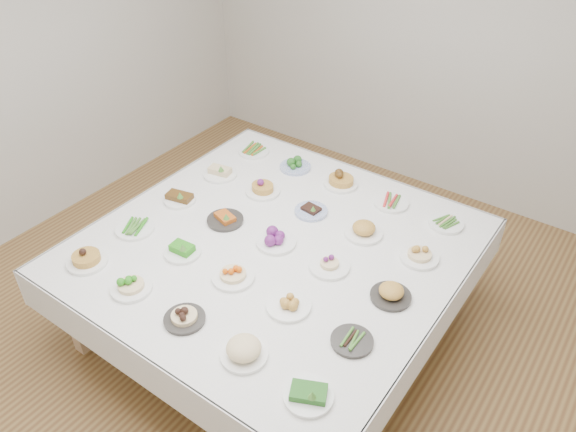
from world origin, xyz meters
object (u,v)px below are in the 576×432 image
Objects in this scene: dish_12 at (276,237)px; dish_24 at (446,223)px; display_table at (275,251)px; dish_0 at (85,254)px.

dish_24 is (0.80, 0.82, -0.03)m from dish_12.
dish_24 reaches higher than display_table.
dish_12 is at bearing 44.93° from dish_0.
dish_12 is (0.01, 0.01, 0.12)m from display_table.
dish_0 is 1.17m from dish_12.
dish_0 is 1.00× the size of dish_12.
dish_12 reaches higher than dish_24.
dish_12 is (0.83, 0.83, -0.02)m from dish_0.
dish_24 is (1.63, 1.64, -0.05)m from dish_0.
display_table is 9.84× the size of dish_24.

